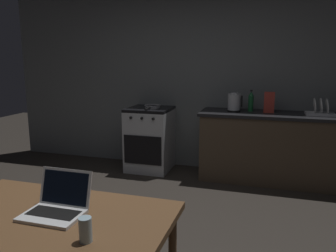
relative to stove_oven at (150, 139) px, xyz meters
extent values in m
cube|color=slate|center=(0.87, 0.35, 0.96)|extent=(6.40, 0.10, 2.82)
cube|color=#4C3D2D|center=(1.83, 0.00, -0.02)|extent=(2.10, 0.60, 0.87)
cube|color=black|center=(1.83, 0.00, 0.43)|extent=(2.16, 0.64, 0.04)
cube|color=#B7BABF|center=(0.00, 0.00, -0.02)|extent=(0.60, 0.60, 0.87)
cube|color=black|center=(0.00, 0.00, 0.43)|extent=(0.60, 0.60, 0.04)
cube|color=black|center=(0.00, -0.30, -0.09)|extent=(0.54, 0.01, 0.40)
cylinder|color=black|center=(-0.16, -0.31, 0.35)|extent=(0.04, 0.02, 0.04)
cylinder|color=black|center=(0.00, -0.31, 0.35)|extent=(0.04, 0.02, 0.04)
cylinder|color=black|center=(0.16, -0.31, 0.35)|extent=(0.04, 0.02, 0.04)
cube|color=brown|center=(0.49, -3.02, 0.27)|extent=(1.34, 0.82, 0.04)
cylinder|color=brown|center=(-0.12, -2.67, -0.10)|extent=(0.05, 0.05, 0.71)
cube|color=silver|center=(0.52, -3.02, 0.30)|extent=(0.32, 0.22, 0.02)
cube|color=black|center=(0.52, -3.00, 0.31)|extent=(0.28, 0.12, 0.00)
cube|color=silver|center=(0.52, -2.88, 0.41)|extent=(0.32, 0.07, 0.20)
cube|color=black|center=(0.52, -2.88, 0.41)|extent=(0.29, 0.05, 0.18)
cylinder|color=black|center=(1.18, 0.00, 0.46)|extent=(0.17, 0.17, 0.02)
cylinder|color=#B2B5BA|center=(1.18, 0.00, 0.58)|extent=(0.16, 0.16, 0.21)
cylinder|color=#B2B5BA|center=(1.18, 0.00, 0.69)|extent=(0.10, 0.10, 0.02)
cube|color=black|center=(1.28, 0.00, 0.59)|extent=(0.02, 0.02, 0.15)
cylinder|color=gray|center=(0.05, -0.02, 0.46)|extent=(0.21, 0.21, 0.01)
torus|color=gray|center=(0.05, -0.02, 0.49)|extent=(0.23, 0.23, 0.02)
cylinder|color=black|center=(0.05, -0.21, 0.47)|extent=(0.02, 0.18, 0.02)
cylinder|color=#99B7C6|center=(0.82, -3.18, 0.35)|extent=(0.06, 0.06, 0.12)
cube|color=#B2382D|center=(1.62, 0.02, 0.59)|extent=(0.13, 0.05, 0.27)
cube|color=silver|center=(2.23, 0.00, 0.47)|extent=(0.34, 0.26, 0.03)
cylinder|color=white|center=(2.16, 0.00, 0.57)|extent=(0.04, 0.18, 0.18)
cylinder|color=white|center=(2.23, 0.00, 0.57)|extent=(0.04, 0.18, 0.18)
cylinder|color=white|center=(2.30, 0.00, 0.57)|extent=(0.04, 0.18, 0.18)
cylinder|color=#19592D|center=(1.39, 0.08, 0.55)|extent=(0.07, 0.07, 0.20)
cone|color=#19592D|center=(1.39, 0.08, 0.68)|extent=(0.07, 0.07, 0.06)
cylinder|color=black|center=(1.39, 0.08, 0.72)|extent=(0.03, 0.03, 0.02)
camera|label=1|loc=(1.61, -4.45, 1.13)|focal=36.01mm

